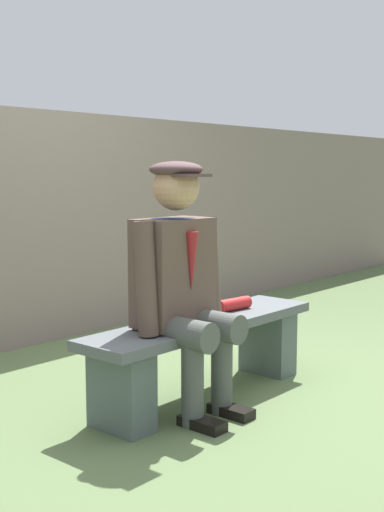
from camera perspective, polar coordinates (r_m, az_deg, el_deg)
name	(u,v)px	position (r m, az deg, el deg)	size (l,w,h in m)	color
ground_plane	(204,397)	(3.77, 0.98, -11.81)	(30.00, 30.00, 0.00)	#566C42
bench	(204,346)	(3.68, 0.99, -7.63)	(1.56, 0.37, 0.44)	#51575A
seated_man	(181,278)	(3.39, -0.91, -1.87)	(0.58, 0.52, 1.27)	brown
rolled_magazine	(234,304)	(3.87, 3.56, -4.07)	(0.07, 0.07, 0.23)	#B21E1E
stadium_wall	(12,229)	(4.88, -14.94, 2.23)	(12.00, 0.24, 1.65)	slate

